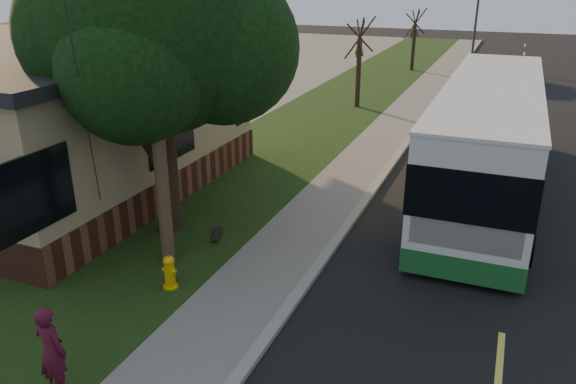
% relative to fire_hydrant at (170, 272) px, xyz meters
% --- Properties ---
extents(ground, '(120.00, 120.00, 0.00)m').
position_rel_fire_hydrant_xyz_m(ground, '(2.60, 0.00, -0.43)').
color(ground, black).
rests_on(ground, ground).
extents(road, '(8.00, 80.00, 0.01)m').
position_rel_fire_hydrant_xyz_m(road, '(6.60, 10.00, -0.43)').
color(road, black).
rests_on(road, ground).
extents(curb, '(0.25, 80.00, 0.12)m').
position_rel_fire_hydrant_xyz_m(curb, '(2.60, 10.00, -0.37)').
color(curb, gray).
rests_on(curb, ground).
extents(sidewalk, '(2.00, 80.00, 0.08)m').
position_rel_fire_hydrant_xyz_m(sidewalk, '(1.60, 10.00, -0.39)').
color(sidewalk, slate).
rests_on(sidewalk, ground).
extents(grass_verge, '(5.00, 80.00, 0.07)m').
position_rel_fire_hydrant_xyz_m(grass_verge, '(-1.90, 10.00, -0.40)').
color(grass_verge, black).
rests_on(grass_verge, ground).
extents(building_lot, '(15.00, 80.00, 0.04)m').
position_rel_fire_hydrant_xyz_m(building_lot, '(-11.90, 10.00, -0.41)').
color(building_lot, slate).
rests_on(building_lot, ground).
extents(fire_hydrant, '(0.32, 0.32, 0.74)m').
position_rel_fire_hydrant_xyz_m(fire_hydrant, '(0.00, 0.00, 0.00)').
color(fire_hydrant, '#EAB20C').
rests_on(fire_hydrant, grass_verge).
extents(utility_pole, '(2.86, 3.21, 9.07)m').
position_rel_fire_hydrant_xyz_m(utility_pole, '(-0.71, 0.99, 4.20)').
color(utility_pole, '#473321').
rests_on(utility_pole, ground).
extents(leafy_tree, '(6.30, 6.00, 7.80)m').
position_rel_fire_hydrant_xyz_m(leafy_tree, '(-1.57, 2.65, 4.73)').
color(leafy_tree, black).
rests_on(leafy_tree, grass_verge).
extents(bare_tree_near, '(1.38, 1.21, 4.31)m').
position_rel_fire_hydrant_xyz_m(bare_tree_near, '(-0.90, 18.00, 1.72)').
color(bare_tree_near, black).
rests_on(bare_tree_near, grass_verge).
extents(bare_tree_far, '(1.38, 1.21, 4.03)m').
position_rel_fire_hydrant_xyz_m(bare_tree_far, '(-0.40, 30.00, 1.57)').
color(bare_tree_far, black).
rests_on(bare_tree_far, grass_verge).
extents(traffic_signal, '(0.18, 0.22, 5.50)m').
position_rel_fire_hydrant_xyz_m(traffic_signal, '(3.10, 34.00, 2.73)').
color(traffic_signal, '#2D2D30').
rests_on(traffic_signal, ground).
extents(transit_bus, '(2.84, 12.32, 3.33)m').
position_rel_fire_hydrant_xyz_m(transit_bus, '(5.66, 8.43, 1.34)').
color(transit_bus, silver).
rests_on(transit_bus, ground).
extents(skateboarder, '(0.61, 0.44, 1.56)m').
position_rel_fire_hydrant_xyz_m(skateboarder, '(0.10, -3.37, 0.42)').
color(skateboarder, '#490E23').
rests_on(skateboarder, grass_verge).
extents(skateboard_main, '(0.50, 0.82, 0.08)m').
position_rel_fire_hydrant_xyz_m(skateboard_main, '(-0.27, 2.54, -0.31)').
color(skateboard_main, black).
rests_on(skateboard_main, grass_verge).
extents(dumpster, '(1.74, 1.57, 1.26)m').
position_rel_fire_hydrant_xyz_m(dumpster, '(-6.90, 3.67, 0.24)').
color(dumpster, black).
rests_on(dumpster, building_lot).
extents(distant_car, '(2.23, 5.04, 1.69)m').
position_rel_fire_hydrant_xyz_m(distant_car, '(5.87, 27.30, 0.41)').
color(distant_car, black).
rests_on(distant_car, ground).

